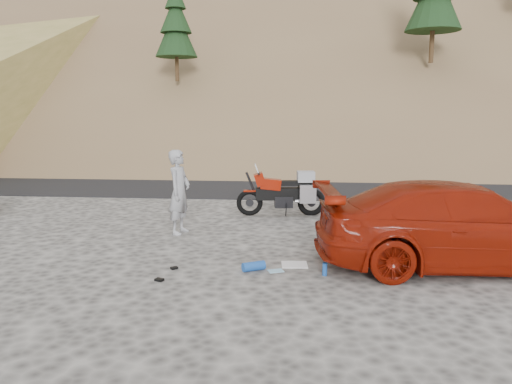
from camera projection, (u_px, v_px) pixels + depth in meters
The scene contains 13 objects.
ground at pixel (204, 246), 10.37m from camera, with size 140.00×140.00×0.00m, color #403E3B.
road at pixel (250, 184), 19.21m from camera, with size 120.00×7.00×0.05m, color black.
hillside at pixel (283, 25), 48.77m from camera, with size 120.00×73.00×46.72m.
motorcycle at pixel (285, 193), 13.33m from camera, with size 2.39×0.87×1.42m.
man at pixel (180, 233), 11.47m from camera, with size 0.70×0.46×1.92m, color #95969B.
red_car at pixel (461, 267), 9.00m from camera, with size 2.14×5.26×1.53m, color maroon.
gear_white_cloth at pixel (294, 265), 9.09m from camera, with size 0.47×0.41×0.02m, color white.
gear_blue_mat at pixel (254, 266), 8.75m from camera, with size 0.16×0.16×0.41m, color #1B4CA2.
gear_bottle at pixel (325, 269), 8.49m from camera, with size 0.08×0.08×0.22m, color #1B4CA2.
gear_funnel at pixel (383, 274), 8.35m from camera, with size 0.13×0.13×0.16m, color red.
gear_glove_a at pixel (159, 280), 8.24m from camera, with size 0.14×0.10×0.04m, color black.
gear_glove_b at pixel (174, 268), 8.85m from camera, with size 0.12×0.09×0.04m, color black.
gear_blue_cloth at pixel (276, 271), 8.74m from camera, with size 0.26×0.19×0.01m, color #92C8E2.
Camera 1 is at (2.01, -9.91, 2.77)m, focal length 35.00 mm.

